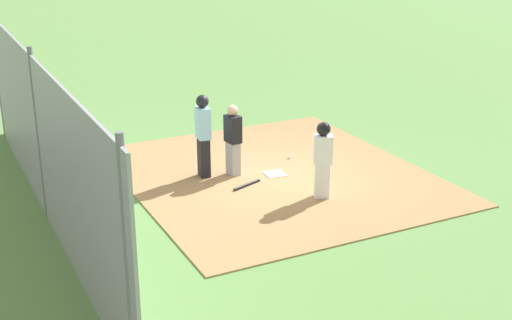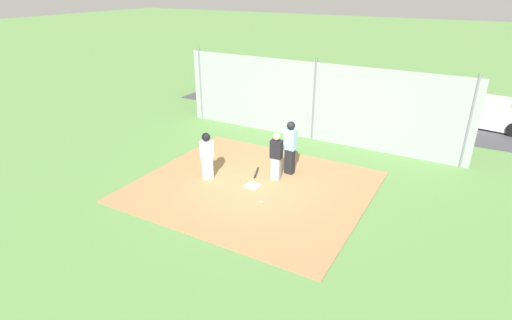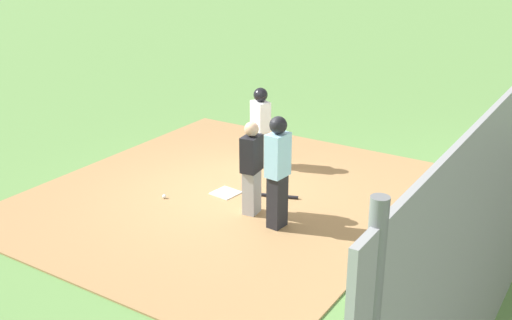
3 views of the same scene
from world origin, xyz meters
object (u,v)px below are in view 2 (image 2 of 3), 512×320
(home_plate, at_px, (252,186))
(runner, at_px, (207,153))
(catcher, at_px, (276,156))
(baseball, at_px, (261,202))
(parked_car_dark, at_px, (240,83))
(umpire, at_px, (290,146))
(baseball_bat, at_px, (256,173))
(parked_car_white, at_px, (483,113))

(home_plate, bearing_deg, runner, 8.73)
(catcher, height_order, baseball, catcher)
(runner, xyz_separation_m, baseball, (-2.36, 0.56, -0.88))
(catcher, distance_m, runner, 2.28)
(home_plate, relative_size, parked_car_dark, 0.10)
(umpire, bearing_deg, parked_car_dark, -134.80)
(home_plate, height_order, runner, runner)
(runner, height_order, baseball_bat, runner)
(home_plate, distance_m, catcher, 1.25)
(home_plate, height_order, parked_car_white, parked_car_white)
(home_plate, height_order, umpire, umpire)
(baseball_bat, bearing_deg, umpire, -79.46)
(catcher, xyz_separation_m, parked_car_white, (-5.68, -9.60, -0.26))
(baseball_bat, distance_m, parked_car_dark, 11.03)
(catcher, bearing_deg, parked_car_dark, -148.97)
(baseball, bearing_deg, home_plate, -46.20)
(baseball_bat, xyz_separation_m, parked_car_white, (-6.44, -9.56, 0.55))
(baseball_bat, bearing_deg, home_plate, -178.73)
(runner, relative_size, parked_car_white, 0.37)
(home_plate, distance_m, parked_car_white, 12.10)
(catcher, height_order, runner, catcher)
(runner, xyz_separation_m, baseball_bat, (-1.23, -1.12, -0.89))
(baseball, bearing_deg, baseball_bat, -56.23)
(baseball, xyz_separation_m, parked_car_white, (-5.32, -11.25, 0.55))
(home_plate, distance_m, baseball_bat, 0.94)
(catcher, relative_size, parked_car_white, 0.37)
(home_plate, relative_size, parked_car_white, 0.10)
(umpire, distance_m, parked_car_white, 10.52)
(umpire, relative_size, parked_car_white, 0.42)
(runner, bearing_deg, baseball_bat, 67.49)
(parked_car_white, bearing_deg, umpire, -112.98)
(home_plate, distance_m, runner, 1.84)
(runner, height_order, parked_car_white, runner)
(catcher, relative_size, baseball, 21.89)
(umpire, xyz_separation_m, parked_car_dark, (7.20, -8.50, -0.41))
(baseball, bearing_deg, umpire, -86.19)
(parked_car_dark, bearing_deg, parked_car_white, -6.54)
(catcher, relative_size, umpire, 0.87)
(home_plate, bearing_deg, umpire, -113.04)
(parked_car_dark, bearing_deg, runner, -72.64)
(baseball_bat, bearing_deg, runner, 111.60)
(home_plate, bearing_deg, parked_car_white, -120.27)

